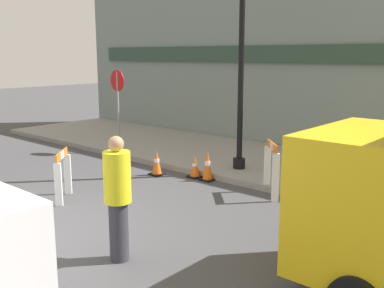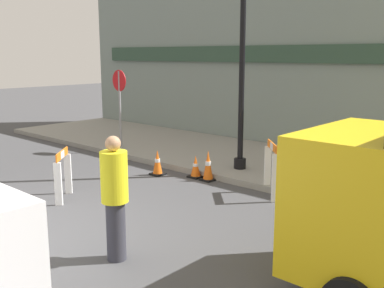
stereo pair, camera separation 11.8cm
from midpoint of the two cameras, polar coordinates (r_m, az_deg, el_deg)
name	(u,v)px [view 1 (the left image)]	position (r m, az deg, el deg)	size (l,w,h in m)	color
ground_plane	(18,236)	(7.69, -21.66, -10.77)	(60.00, 60.00, 0.00)	#424244
sidewalk_slab	(250,160)	(11.88, 7.10, -2.00)	(18.00, 3.94, 0.14)	gray
storefront_facade	(293,56)	(13.31, 12.42, 10.91)	(18.00, 0.22, 5.50)	gray
stop_sign	(118,96)	(12.96, -9.68, 6.03)	(0.60, 0.06, 2.22)	gray
barricade_0	(271,168)	(9.02, 9.68, -2.99)	(0.63, 0.64, 1.10)	white
barricade_1	(63,174)	(9.06, -16.44, -3.64)	(0.64, 0.67, 0.97)	white
traffic_cone_0	(208,166)	(10.07, 1.65, -2.81)	(0.30, 0.30, 0.69)	black
traffic_cone_1	(195,167)	(10.32, 0.05, -2.96)	(0.30, 0.30, 0.51)	black
traffic_cone_2	(157,163)	(10.56, -4.82, -2.42)	(0.30, 0.30, 0.60)	black
person_worker	(118,195)	(6.16, -9.96, -6.41)	(0.50, 0.50, 1.74)	#33333D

